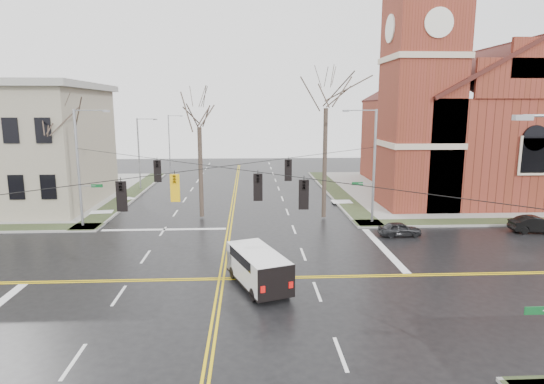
{
  "coord_description": "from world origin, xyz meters",
  "views": [
    {
      "loc": [
        1.56,
        -23.76,
        9.28
      ],
      "look_at": [
        3.1,
        6.0,
        3.71
      ],
      "focal_mm": 30.0,
      "sensor_mm": 36.0,
      "label": 1
    }
  ],
  "objects_px": {
    "parked_car_a": "(400,229)",
    "tree_nw_near": "(199,121)",
    "streetlight_north_b": "(170,139)",
    "streetlight_north_a": "(140,151)",
    "signal_pole_ne": "(372,163)",
    "parked_car_b": "(536,225)",
    "cargo_van": "(257,265)",
    "tree_ne": "(326,101)",
    "church": "(463,115)",
    "signal_pole_nw": "(80,165)",
    "tree_nw_far": "(59,130)"
  },
  "relations": [
    {
      "from": "parked_car_a",
      "to": "tree_nw_near",
      "type": "height_order",
      "value": "tree_nw_near"
    },
    {
      "from": "streetlight_north_b",
      "to": "streetlight_north_a",
      "type": "bearing_deg",
      "value": -90.0
    },
    {
      "from": "signal_pole_ne",
      "to": "streetlight_north_a",
      "type": "relative_size",
      "value": 1.12
    },
    {
      "from": "streetlight_north_b",
      "to": "parked_car_b",
      "type": "xyz_separation_m",
      "value": [
        33.76,
        -39.8,
        -3.85
      ]
    },
    {
      "from": "signal_pole_ne",
      "to": "cargo_van",
      "type": "height_order",
      "value": "signal_pole_ne"
    },
    {
      "from": "cargo_van",
      "to": "tree_ne",
      "type": "relative_size",
      "value": 0.39
    },
    {
      "from": "tree_ne",
      "to": "cargo_van",
      "type": "bearing_deg",
      "value": -112.43
    },
    {
      "from": "church",
      "to": "cargo_van",
      "type": "height_order",
      "value": "church"
    },
    {
      "from": "signal_pole_nw",
      "to": "streetlight_north_b",
      "type": "relative_size",
      "value": 1.12
    },
    {
      "from": "streetlight_north_b",
      "to": "tree_nw_far",
      "type": "xyz_separation_m",
      "value": [
        -3.08,
        -34.06,
        3.01
      ]
    },
    {
      "from": "tree_nw_far",
      "to": "tree_ne",
      "type": "bearing_deg",
      "value": -1.58
    },
    {
      "from": "streetlight_north_b",
      "to": "tree_nw_near",
      "type": "relative_size",
      "value": 0.71
    },
    {
      "from": "streetlight_north_b",
      "to": "tree_nw_near",
      "type": "distance_m",
      "value": 35.09
    },
    {
      "from": "parked_car_b",
      "to": "tree_nw_near",
      "type": "bearing_deg",
      "value": 82.14
    },
    {
      "from": "signal_pole_nw",
      "to": "cargo_van",
      "type": "height_order",
      "value": "signal_pole_nw"
    },
    {
      "from": "parked_car_b",
      "to": "signal_pole_ne",
      "type": "bearing_deg",
      "value": 79.47
    },
    {
      "from": "parked_car_b",
      "to": "tree_ne",
      "type": "height_order",
      "value": "tree_ne"
    },
    {
      "from": "signal_pole_nw",
      "to": "tree_ne",
      "type": "height_order",
      "value": "tree_ne"
    },
    {
      "from": "streetlight_north_b",
      "to": "tree_nw_far",
      "type": "height_order",
      "value": "tree_nw_far"
    },
    {
      "from": "cargo_van",
      "to": "church",
      "type": "bearing_deg",
      "value": 28.72
    },
    {
      "from": "church",
      "to": "streetlight_north_b",
      "type": "relative_size",
      "value": 3.44
    },
    {
      "from": "church",
      "to": "tree_ne",
      "type": "xyz_separation_m",
      "value": [
        -16.91,
        -11.44,
        1.38
      ]
    },
    {
      "from": "streetlight_north_a",
      "to": "streetlight_north_b",
      "type": "distance_m",
      "value": 20.0
    },
    {
      "from": "signal_pole_ne",
      "to": "streetlight_north_b",
      "type": "xyz_separation_m",
      "value": [
        -21.97,
        36.5,
        -0.48
      ]
    },
    {
      "from": "cargo_van",
      "to": "tree_ne",
      "type": "distance_m",
      "value": 17.8
    },
    {
      "from": "church",
      "to": "signal_pole_ne",
      "type": "relative_size",
      "value": 3.06
    },
    {
      "from": "tree_nw_far",
      "to": "tree_ne",
      "type": "xyz_separation_m",
      "value": [
        21.58,
        -0.6,
        2.34
      ]
    },
    {
      "from": "tree_nw_far",
      "to": "parked_car_a",
      "type": "bearing_deg",
      "value": -13.15
    },
    {
      "from": "streetlight_north_a",
      "to": "parked_car_a",
      "type": "relative_size",
      "value": 2.6
    },
    {
      "from": "parked_car_b",
      "to": "tree_nw_near",
      "type": "xyz_separation_m",
      "value": [
        -25.56,
        5.88,
        7.54
      ]
    },
    {
      "from": "parked_car_a",
      "to": "streetlight_north_a",
      "type": "bearing_deg",
      "value": 46.96
    },
    {
      "from": "church",
      "to": "signal_pole_nw",
      "type": "relative_size",
      "value": 3.06
    },
    {
      "from": "tree_nw_far",
      "to": "tree_nw_near",
      "type": "bearing_deg",
      "value": 0.73
    },
    {
      "from": "cargo_van",
      "to": "tree_nw_near",
      "type": "bearing_deg",
      "value": 86.44
    },
    {
      "from": "signal_pole_ne",
      "to": "parked_car_a",
      "type": "height_order",
      "value": "signal_pole_ne"
    },
    {
      "from": "parked_car_b",
      "to": "tree_nw_far",
      "type": "distance_m",
      "value": 37.9
    },
    {
      "from": "parked_car_a",
      "to": "signal_pole_nw",
      "type": "bearing_deg",
      "value": 79.2
    },
    {
      "from": "tree_nw_far",
      "to": "tree_ne",
      "type": "height_order",
      "value": "tree_ne"
    },
    {
      "from": "streetlight_north_a",
      "to": "tree_nw_far",
      "type": "distance_m",
      "value": 14.7
    },
    {
      "from": "parked_car_b",
      "to": "tree_nw_near",
      "type": "relative_size",
      "value": 0.33
    },
    {
      "from": "church",
      "to": "tree_nw_far",
      "type": "relative_size",
      "value": 2.67
    },
    {
      "from": "tree_nw_far",
      "to": "church",
      "type": "bearing_deg",
      "value": 15.73
    },
    {
      "from": "streetlight_north_a",
      "to": "parked_car_a",
      "type": "height_order",
      "value": "streetlight_north_a"
    },
    {
      "from": "signal_pole_nw",
      "to": "tree_nw_near",
      "type": "bearing_deg",
      "value": 16.24
    },
    {
      "from": "streetlight_north_a",
      "to": "tree_nw_near",
      "type": "distance_m",
      "value": 16.57
    },
    {
      "from": "parked_car_b",
      "to": "parked_car_a",
      "type": "bearing_deg",
      "value": 97.28
    },
    {
      "from": "streetlight_north_a",
      "to": "tree_ne",
      "type": "relative_size",
      "value": 0.59
    },
    {
      "from": "parked_car_a",
      "to": "tree_nw_far",
      "type": "distance_m",
      "value": 27.86
    },
    {
      "from": "church",
      "to": "tree_nw_near",
      "type": "distance_m",
      "value": 29.25
    },
    {
      "from": "parked_car_a",
      "to": "parked_car_b",
      "type": "distance_m",
      "value": 10.57
    }
  ]
}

